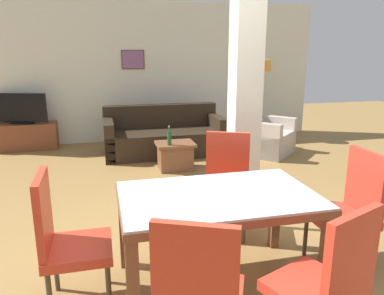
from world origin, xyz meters
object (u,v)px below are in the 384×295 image
dining_chair_head_left (65,237)px  dining_chair_near_left (199,292)px  dining_table (218,214)px  coffee_table (175,155)px  tv_stand (25,137)px  sofa (164,137)px  dining_chair_near_right (328,281)px  tv_screen (22,109)px  dining_chair_head_right (350,205)px  dining_chair_far_right (226,180)px  floor_lamp (263,74)px  armchair (263,138)px  bottle (169,138)px

dining_chair_head_left → dining_chair_near_left: bearing=42.6°
dining_table → coffee_table: (0.26, 2.93, -0.37)m
tv_stand → sofa: bearing=-19.2°
dining_chair_near_right → tv_screen: tv_screen is taller
tv_screen → dining_chair_near_right: bearing=131.3°
dining_chair_near_right → sofa: dining_chair_near_right is taller
dining_chair_head_left → dining_chair_head_right: same height
coffee_table → tv_screen: bearing=143.5°
dining_chair_far_right → coffee_table: (-0.10, 2.08, -0.32)m
sofa → floor_lamp: floor_lamp is taller
dining_chair_far_right → dining_table: bearing=90.0°
armchair → tv_screen: (-4.14, 1.27, 0.47)m
dining_chair_head_left → coffee_table: bearing=155.1°
dining_table → dining_chair_head_left: 1.11m
dining_chair_head_right → dining_chair_near_left: 1.72m
dining_chair_near_left → tv_screen: (-1.83, 5.55, 0.22)m
dining_table → dining_chair_far_right: size_ratio=1.48×
tv_stand → dining_chair_head_left: bearing=-77.1°
bottle → floor_lamp: (2.20, 1.65, 0.80)m
coffee_table → bottle: bearing=-132.4°
dining_chair_head_right → armchair: 3.58m
dining_table → tv_screen: size_ratio=1.64×
dining_chair_near_right → dining_chair_far_right: size_ratio=1.00×
dining_chair_head_left → dining_chair_near_right: bearing=58.9°
dining_chair_head_left → dining_chair_head_right: (2.26, 0.00, 0.00)m
dining_table → armchair: 4.00m
dining_chair_near_right → floor_lamp: size_ratio=0.62×
dining_chair_near_right → dining_chair_far_right: bearing=67.8°
sofa → armchair: 1.75m
dining_chair_head_left → tv_stand: dining_chair_head_left is taller
armchair → floor_lamp: 1.49m
dining_chair_near_left → dining_chair_head_right: bearing=52.3°
floor_lamp → sofa: bearing=-165.1°
dining_chair_far_right → coffee_table: dining_chair_far_right is taller
coffee_table → tv_screen: (-2.45, 1.82, 0.54)m
dining_chair_head_right → armchair: (0.79, 3.48, -0.25)m
coffee_table → dining_table: bearing=-95.0°
dining_chair_head_left → dining_chair_near_left: same height
dining_chair_near_right → dining_chair_far_right: same height
dining_chair_near_right → dining_chair_head_left: bearing=126.7°
dining_chair_head_right → tv_screen: (-3.35, 4.75, 0.22)m
coffee_table → floor_lamp: size_ratio=0.36×
dining_chair_near_left → floor_lamp: (2.71, 5.26, 0.80)m
sofa → tv_stand: 2.59m
dining_table → tv_screen: (-2.19, 4.75, 0.17)m
dining_chair_near_left → sofa: size_ratio=0.48×
dining_chair_near_left → tv_stand: (-1.83, 5.55, -0.29)m
dining_table → sofa: size_ratio=0.71×
armchair → coffee_table: armchair is taller
dining_chair_near_right → bottle: size_ratio=3.44×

